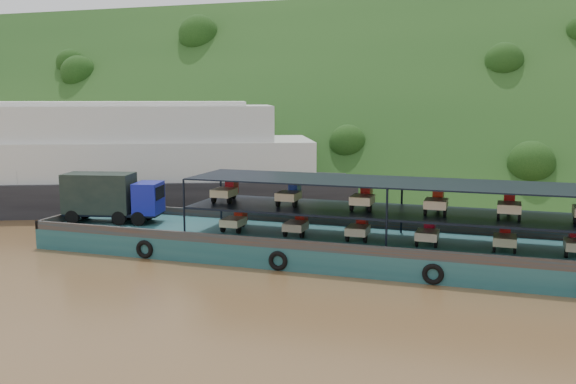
% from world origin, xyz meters
% --- Properties ---
extents(ground, '(160.00, 160.00, 0.00)m').
position_xyz_m(ground, '(0.00, 0.00, 0.00)').
color(ground, brown).
rests_on(ground, ground).
extents(hillside, '(140.00, 39.60, 39.60)m').
position_xyz_m(hillside, '(0.00, 36.00, 0.00)').
color(hillside, '#173814').
rests_on(hillside, ground).
extents(cargo_barge, '(35.00, 7.18, 4.54)m').
position_xyz_m(cargo_barge, '(0.75, -0.00, 1.08)').
color(cargo_barge, '#15464C').
rests_on(cargo_barge, ground).
extents(passenger_ferry, '(43.44, 27.19, 8.66)m').
position_xyz_m(passenger_ferry, '(-21.62, 10.00, 3.75)').
color(passenger_ferry, black).
rests_on(passenger_ferry, ground).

